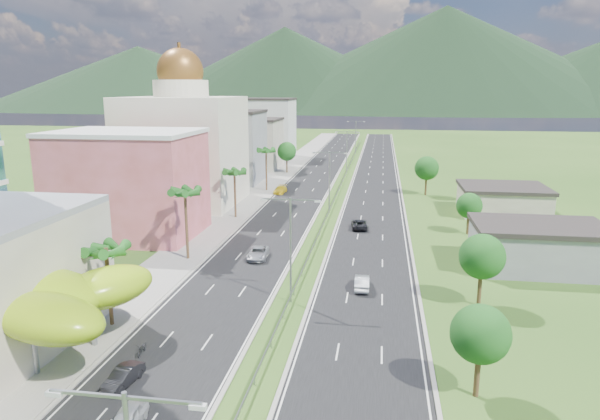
% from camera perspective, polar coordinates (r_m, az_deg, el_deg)
% --- Properties ---
extents(ground, '(500.00, 500.00, 0.00)m').
position_cam_1_polar(ground, '(47.01, -3.11, -14.41)').
color(ground, '#2D5119').
rests_on(ground, ground).
extents(road_left, '(11.00, 260.00, 0.04)m').
position_cam_1_polar(road_left, '(133.62, 1.60, 3.59)').
color(road_left, black).
rests_on(road_left, ground).
extents(road_right, '(11.00, 260.00, 0.04)m').
position_cam_1_polar(road_right, '(132.64, 8.06, 3.40)').
color(road_right, black).
rests_on(road_right, ground).
extents(sidewalk_left, '(7.00, 260.00, 0.12)m').
position_cam_1_polar(sidewalk_left, '(135.10, -2.41, 3.70)').
color(sidewalk_left, gray).
rests_on(sidewalk_left, ground).
extents(median_guardrail, '(0.10, 216.06, 0.76)m').
position_cam_1_polar(median_guardrail, '(115.12, 4.20, 2.36)').
color(median_guardrail, gray).
rests_on(median_guardrail, ground).
extents(streetlight_median_b, '(6.04, 0.25, 11.00)m').
position_cam_1_polar(streetlight_median_b, '(53.69, -1.02, -3.12)').
color(streetlight_median_b, gray).
rests_on(streetlight_median_b, ground).
extents(streetlight_median_c, '(6.04, 0.25, 11.00)m').
position_cam_1_polar(streetlight_median_c, '(92.48, 3.16, 3.64)').
color(streetlight_median_c, gray).
rests_on(streetlight_median_c, ground).
extents(streetlight_median_d, '(6.04, 0.25, 11.00)m').
position_cam_1_polar(streetlight_median_d, '(136.96, 5.02, 6.61)').
color(streetlight_median_d, gray).
rests_on(streetlight_median_d, ground).
extents(streetlight_median_e, '(6.04, 0.25, 11.00)m').
position_cam_1_polar(streetlight_median_e, '(181.69, 5.97, 8.12)').
color(streetlight_median_e, gray).
rests_on(streetlight_median_e, ground).
extents(lime_canopy, '(18.00, 15.00, 7.40)m').
position_cam_1_polar(lime_canopy, '(49.59, -27.73, -8.16)').
color(lime_canopy, '#94BF12').
rests_on(lime_canopy, ground).
extents(pink_shophouse, '(20.00, 15.00, 15.00)m').
position_cam_1_polar(pink_shophouse, '(82.81, -17.81, 2.49)').
color(pink_shophouse, '#B64F4A').
rests_on(pink_shophouse, ground).
extents(domed_building, '(20.00, 20.00, 28.70)m').
position_cam_1_polar(domed_building, '(103.18, -12.30, 6.91)').
color(domed_building, beige).
rests_on(domed_building, ground).
extents(midrise_grey, '(16.00, 15.00, 16.00)m').
position_cam_1_polar(midrise_grey, '(126.77, -7.79, 6.61)').
color(midrise_grey, gray).
rests_on(midrise_grey, ground).
extents(midrise_beige, '(16.00, 15.00, 13.00)m').
position_cam_1_polar(midrise_beige, '(148.04, -5.36, 6.97)').
color(midrise_beige, '#A59987').
rests_on(midrise_beige, ground).
extents(midrise_white, '(16.00, 15.00, 18.00)m').
position_cam_1_polar(midrise_white, '(170.15, -3.49, 8.61)').
color(midrise_white, silver).
rests_on(midrise_white, ground).
extents(shed_near, '(15.00, 10.00, 5.00)m').
position_cam_1_polar(shed_near, '(71.22, 24.08, -3.79)').
color(shed_near, gray).
rests_on(shed_near, ground).
extents(shed_far, '(14.00, 12.00, 4.40)m').
position_cam_1_polar(shed_far, '(100.08, 20.78, 0.88)').
color(shed_far, '#A59987').
rests_on(shed_far, ground).
extents(palm_tree_b, '(3.60, 3.60, 8.10)m').
position_cam_1_polar(palm_tree_b, '(51.33, -19.97, -4.30)').
color(palm_tree_b, '#47301C').
rests_on(palm_tree_b, ground).
extents(palm_tree_c, '(3.60, 3.60, 9.60)m').
position_cam_1_polar(palm_tree_c, '(68.64, -12.17, 1.63)').
color(palm_tree_c, '#47301C').
rests_on(palm_tree_c, ground).
extents(palm_tree_d, '(3.60, 3.60, 8.60)m').
position_cam_1_polar(palm_tree_d, '(90.32, -7.00, 3.85)').
color(palm_tree_d, '#47301C').
rests_on(palm_tree_d, ground).
extents(palm_tree_e, '(3.60, 3.60, 9.40)m').
position_cam_1_polar(palm_tree_e, '(114.26, -3.64, 6.19)').
color(palm_tree_e, '#47301C').
rests_on(palm_tree_e, ground).
extents(leafy_tree_lfar, '(4.90, 4.90, 8.05)m').
position_cam_1_polar(leafy_tree_lfar, '(138.94, -1.42, 6.26)').
color(leafy_tree_lfar, '#47301C').
rests_on(leafy_tree_lfar, ground).
extents(leafy_tree_ra, '(4.20, 4.20, 6.90)m').
position_cam_1_polar(leafy_tree_ra, '(40.25, 18.69, -12.45)').
color(leafy_tree_ra, '#47301C').
rests_on(leafy_tree_ra, ground).
extents(leafy_tree_rb, '(4.55, 4.55, 7.47)m').
position_cam_1_polar(leafy_tree_rb, '(56.28, 18.86, -4.74)').
color(leafy_tree_rb, '#47301C').
rests_on(leafy_tree_rb, ground).
extents(leafy_tree_rc, '(3.85, 3.85, 6.33)m').
position_cam_1_polar(leafy_tree_rc, '(83.73, 17.61, 0.42)').
color(leafy_tree_rc, '#47301C').
rests_on(leafy_tree_rc, ground).
extents(leafy_tree_rd, '(4.90, 4.90, 8.05)m').
position_cam_1_polar(leafy_tree_rd, '(112.40, 13.37, 4.35)').
color(leafy_tree_rd, '#47301C').
rests_on(leafy_tree_rd, ground).
extents(mountain_ridge, '(860.00, 140.00, 90.00)m').
position_cam_1_polar(mountain_ridge, '(494.01, 14.87, 9.93)').
color(mountain_ridge, black).
rests_on(mountain_ridge, ground).
extents(car_white_near_left, '(1.84, 4.20, 1.41)m').
position_cam_1_polar(car_white_near_left, '(38.55, -18.00, -20.45)').
color(car_white_near_left, silver).
rests_on(car_white_near_left, road_left).
extents(car_dark_left, '(1.92, 4.11, 1.30)m').
position_cam_1_polar(car_dark_left, '(43.42, -18.34, -16.52)').
color(car_dark_left, black).
rests_on(car_dark_left, road_left).
extents(car_silver_mid_left, '(2.74, 5.34, 1.44)m').
position_cam_1_polar(car_silver_mid_left, '(69.37, -4.51, -4.60)').
color(car_silver_mid_left, '#94959A').
rests_on(car_silver_mid_left, road_left).
extents(car_yellow_far_left, '(2.36, 5.16, 1.46)m').
position_cam_1_polar(car_yellow_far_left, '(112.09, -2.11, 2.18)').
color(car_yellow_far_left, yellow).
rests_on(car_yellow_far_left, road_left).
extents(car_silver_right, '(1.68, 4.55, 1.49)m').
position_cam_1_polar(car_silver_right, '(59.42, 6.63, -7.66)').
color(car_silver_right, '#A7A9AF').
rests_on(car_silver_right, road_right).
extents(car_dark_far_right, '(2.78, 5.25, 1.41)m').
position_cam_1_polar(car_dark_far_right, '(84.23, 6.35, -1.51)').
color(car_dark_far_right, black).
rests_on(car_dark_far_right, road_right).
extents(motorcycle, '(0.78, 1.99, 1.24)m').
position_cam_1_polar(motorcycle, '(47.38, -16.51, -13.84)').
color(motorcycle, black).
rests_on(motorcycle, road_left).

